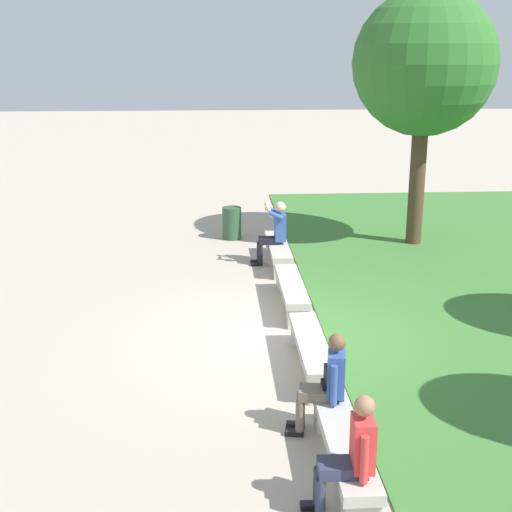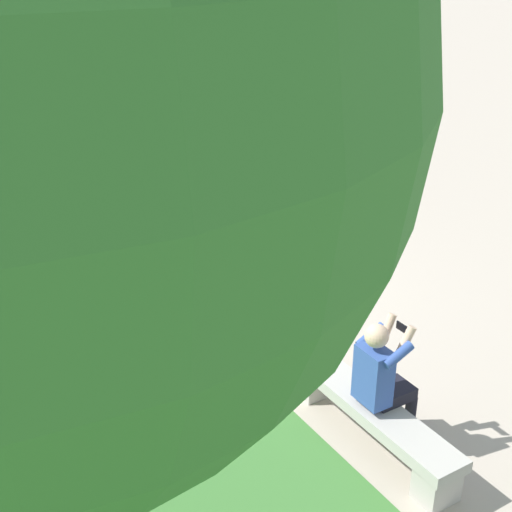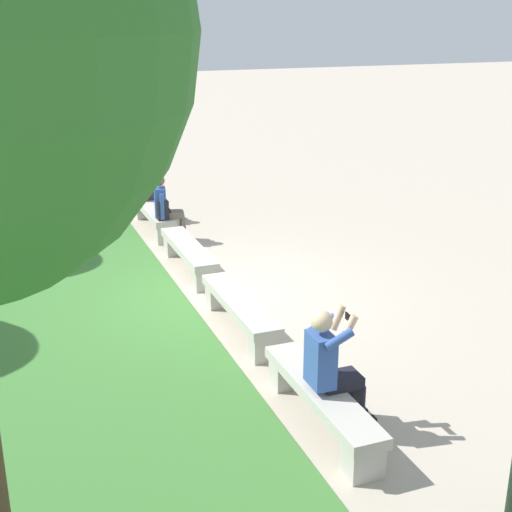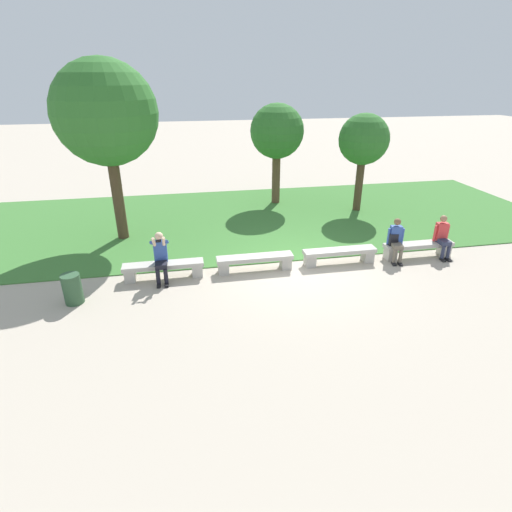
% 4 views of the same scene
% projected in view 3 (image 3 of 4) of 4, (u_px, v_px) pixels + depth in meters
% --- Properties ---
extents(ground_plane, '(80.00, 80.00, 0.00)m').
position_uv_depth(ground_plane, '(212.00, 297.00, 10.74)').
color(ground_plane, '#B2A593').
extents(bench_main, '(2.14, 0.40, 0.45)m').
position_uv_depth(bench_main, '(321.00, 400.00, 7.34)').
color(bench_main, '#B7B2A8').
rests_on(bench_main, ground).
extents(bench_near, '(2.14, 0.40, 0.45)m').
position_uv_depth(bench_near, '(239.00, 309.00, 9.54)').
color(bench_near, '#B7B2A8').
rests_on(bench_near, ground).
extents(bench_mid, '(2.14, 0.40, 0.45)m').
position_uv_depth(bench_mid, '(188.00, 253.00, 11.75)').
color(bench_mid, '#B7B2A8').
rests_on(bench_mid, ground).
extents(bench_far, '(2.14, 0.40, 0.45)m').
position_uv_depth(bench_far, '(154.00, 214.00, 13.95)').
color(bench_far, '#B7B2A8').
rests_on(bench_far, ground).
extents(person_photographer, '(0.47, 0.72, 1.32)m').
position_uv_depth(person_photographer, '(331.00, 362.00, 7.19)').
color(person_photographer, black).
rests_on(person_photographer, ground).
extents(person_distant, '(0.47, 0.71, 1.26)m').
position_uv_depth(person_distant, '(166.00, 206.00, 13.14)').
color(person_distant, black).
rests_on(person_distant, ground).
extents(person_companion, '(0.48, 0.68, 1.26)m').
position_uv_depth(person_companion, '(148.00, 188.00, 14.46)').
color(person_companion, black).
rests_on(person_companion, ground).
extents(backpack, '(0.28, 0.24, 0.43)m').
position_uv_depth(backpack, '(162.00, 210.00, 13.09)').
color(backpack, black).
rests_on(backpack, bench_far).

